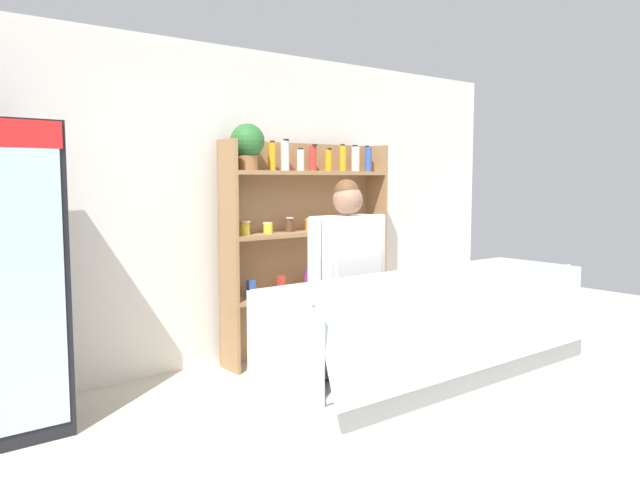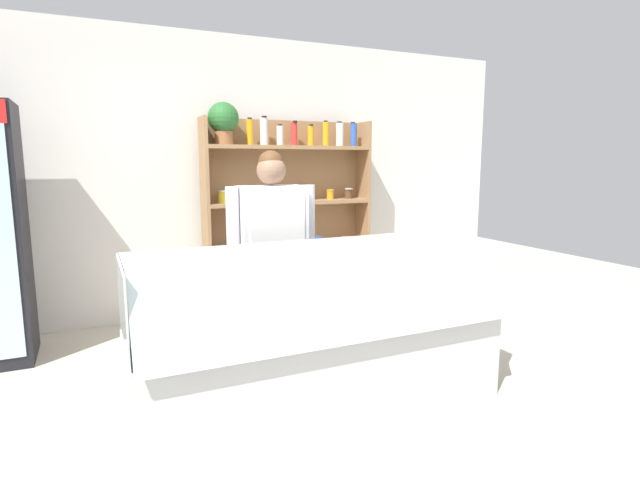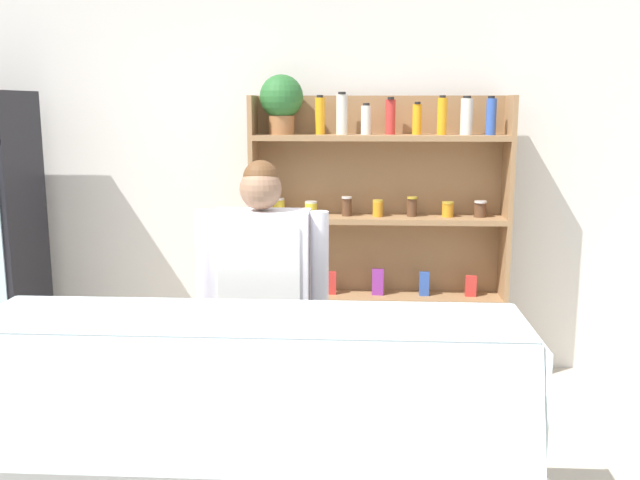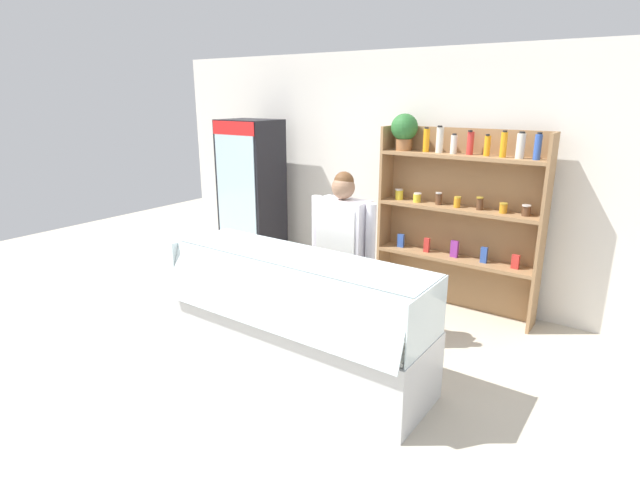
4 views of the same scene
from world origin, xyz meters
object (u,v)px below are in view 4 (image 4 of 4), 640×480
Objects in this scene: shop_clerk at (342,243)px; drinks_fridge at (252,197)px; deli_display_case at (297,338)px; shelving_unit at (452,202)px.

drinks_fridge is at bearing 154.40° from shop_clerk.
shop_clerk is (-0.04, 0.73, 0.62)m from deli_display_case.
drinks_fridge is 2.71m from deli_display_case.
shelving_unit is 0.91× the size of deli_display_case.
deli_display_case is at bearing -86.82° from shop_clerk.
drinks_fridge reaches higher than deli_display_case.
shelving_unit reaches higher than shop_clerk.
shelving_unit reaches higher than deli_display_case.
drinks_fridge is at bearing -172.77° from shelving_unit.
deli_display_case is at bearing -39.67° from drinks_fridge.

